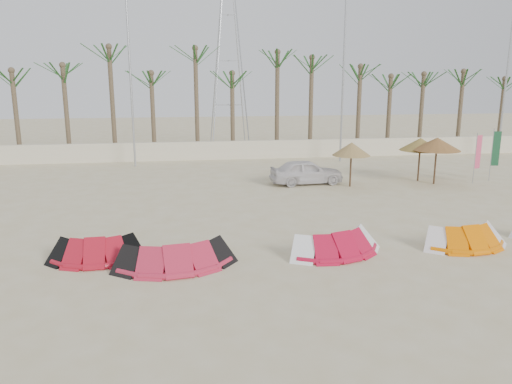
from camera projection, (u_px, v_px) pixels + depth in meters
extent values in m
plane|color=beige|center=(286.00, 282.00, 14.50)|extent=(120.00, 120.00, 0.00)
cube|color=beige|center=(223.00, 150.00, 35.54)|extent=(60.00, 0.30, 1.30)
cylinder|color=brown|center=(19.00, 114.00, 34.41)|extent=(0.32, 0.32, 6.50)
ellipsoid|color=#194719|center=(14.00, 66.00, 33.67)|extent=(4.00, 4.00, 2.40)
cylinder|color=brown|center=(166.00, 113.00, 35.83)|extent=(0.32, 0.32, 6.50)
ellipsoid|color=#194719|center=(164.00, 66.00, 35.08)|extent=(4.00, 4.00, 2.40)
cylinder|color=brown|center=(301.00, 111.00, 37.24)|extent=(0.32, 0.32, 6.50)
ellipsoid|color=#194719|center=(302.00, 66.00, 36.50)|extent=(4.00, 4.00, 2.40)
cylinder|color=brown|center=(427.00, 110.00, 38.65)|extent=(0.32, 0.32, 6.50)
ellipsoid|color=#194719|center=(430.00, 67.00, 37.91)|extent=(4.00, 4.00, 2.40)
cylinder|color=#A5A8AD|center=(131.00, 81.00, 31.66)|extent=(0.14, 0.14, 11.00)
cylinder|color=#A5A8AD|center=(343.00, 81.00, 33.64)|extent=(0.14, 0.14, 11.00)
cylinder|color=#A5A8AD|center=(506.00, 81.00, 35.33)|extent=(0.14, 0.14, 11.00)
cylinder|color=#AC1122|center=(97.00, 259.00, 16.03)|extent=(2.65, 0.30, 0.20)
cube|color=black|center=(58.00, 255.00, 15.93)|extent=(0.64, 1.12, 0.40)
cube|color=black|center=(135.00, 252.00, 16.26)|extent=(0.64, 1.12, 0.40)
cylinder|color=#B8213B|center=(176.00, 265.00, 15.55)|extent=(3.41, 0.70, 0.20)
cube|color=black|center=(125.00, 262.00, 15.39)|extent=(0.76, 1.18, 0.40)
cube|color=black|center=(225.00, 257.00, 15.83)|extent=(0.76, 1.18, 0.40)
cylinder|color=#BA0E2E|center=(337.00, 252.00, 16.68)|extent=(2.95, 1.13, 0.20)
cube|color=white|center=(296.00, 249.00, 16.55)|extent=(0.91, 1.23, 0.40)
cube|color=white|center=(375.00, 245.00, 16.94)|extent=(0.91, 1.23, 0.40)
cylinder|color=orange|center=(466.00, 245.00, 17.33)|extent=(2.77, 0.53, 0.20)
cube|color=white|center=(432.00, 242.00, 17.22)|extent=(0.73, 1.16, 0.40)
cube|color=white|center=(498.00, 239.00, 17.57)|extent=(0.73, 1.16, 0.40)
cylinder|color=#4C331E|center=(351.00, 166.00, 26.71)|extent=(0.10, 0.10, 2.30)
cone|color=#A5844A|center=(351.00, 149.00, 26.51)|extent=(2.04, 2.04, 0.70)
cylinder|color=#4C331E|center=(435.00, 162.00, 27.32)|extent=(0.10, 0.10, 2.48)
cone|color=#926030|center=(437.00, 144.00, 27.09)|extent=(2.55, 2.55, 0.70)
cylinder|color=#4C331E|center=(419.00, 160.00, 28.14)|extent=(0.10, 0.10, 2.35)
cone|color=olive|center=(420.00, 144.00, 27.93)|extent=(2.31, 2.31, 0.70)
cylinder|color=#A5A8AD|center=(475.00, 158.00, 27.38)|extent=(0.04, 0.04, 2.83)
cube|color=#D64267|center=(479.00, 152.00, 27.34)|extent=(0.40, 0.16, 1.84)
cylinder|color=#A5A8AD|center=(491.00, 155.00, 28.07)|extent=(0.04, 0.04, 2.98)
cube|color=#184A2B|center=(496.00, 149.00, 28.02)|extent=(0.41, 0.11, 1.94)
imported|color=silver|center=(306.00, 172.00, 27.46)|extent=(4.09, 1.89, 1.36)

